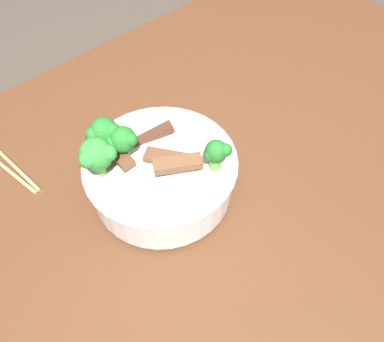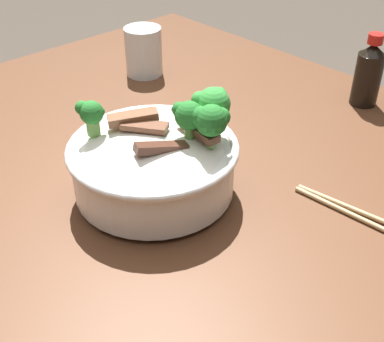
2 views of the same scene
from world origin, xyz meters
The scene contains 4 objects.
ground centered at (0.00, 0.00, 0.00)m, with size 10.00×10.00×0.00m, color #4C4238.
dining_table centered at (0.00, 0.00, 0.63)m, with size 1.39×1.03×0.75m.
rice_bowl centered at (0.13, -0.09, 0.81)m, with size 0.24×0.24×0.15m.
chopsticks_pair centered at (0.30, -0.33, 0.75)m, with size 0.04×0.20×0.01m.
Camera 1 is at (0.34, 0.21, 1.26)m, focal length 34.91 mm.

